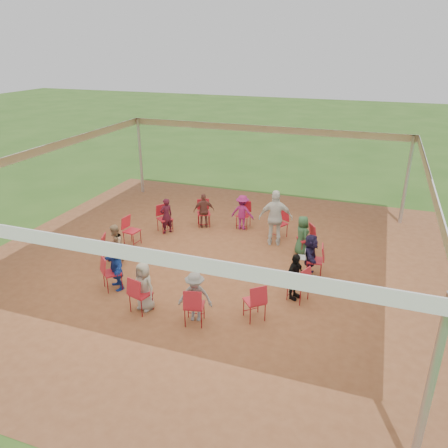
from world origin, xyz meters
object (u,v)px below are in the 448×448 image
(person_seated_2, at_px, (242,212))
(laptop, at_px, (304,256))
(chair_5, at_px, (165,219))
(chair_2, at_px, (279,224))
(standing_person, at_px, (276,218))
(person_seated_9, at_px, (294,277))
(chair_12, at_px, (298,284))
(person_seated_1, at_px, (302,235))
(chair_0, at_px, (315,261))
(chair_3, at_px, (243,215))
(person_seated_8, at_px, (195,297))
(person_seated_5, at_px, (115,245))
(person_seated_3, at_px, (204,211))
(chair_4, at_px, (204,213))
(chair_9, at_px, (141,294))
(person_seated_7, at_px, (144,286))
(chair_11, at_px, (255,301))
(cable_coil, at_px, (210,269))
(chair_1, at_px, (306,239))
(chair_6, at_px, (132,231))
(chair_10, at_px, (194,305))
(person_seated_0, at_px, (310,255))
(chair_8, at_px, (112,273))
(person_seated_4, at_px, (166,216))
(person_seated_6, at_px, (116,267))
(chair_7, at_px, (111,250))

(person_seated_2, xyz_separation_m, laptop, (2.45, -2.40, -0.03))
(chair_5, bearing_deg, laptop, 109.61)
(chair_2, bearing_deg, chair_5, 41.54)
(standing_person, bearing_deg, person_seated_9, 97.65)
(chair_12, height_order, person_seated_1, person_seated_1)
(chair_0, xyz_separation_m, chair_3, (-2.73, 2.49, 0.00))
(chair_5, height_order, person_seated_8, person_seated_8)
(standing_person, bearing_deg, chair_0, 118.30)
(person_seated_5, relative_size, laptop, 3.48)
(standing_person, bearing_deg, person_seated_3, -25.94)
(chair_4, distance_m, standing_person, 2.70)
(chair_9, bearing_deg, person_seated_7, 90.00)
(chair_11, bearing_deg, cable_coil, 93.94)
(chair_11, relative_size, laptop, 2.67)
(chair_1, bearing_deg, person_seated_3, 42.96)
(chair_6, height_order, cable_coil, chair_6)
(chair_1, distance_m, person_seated_9, 2.54)
(chair_10, bearing_deg, laptop, 45.00)
(person_seated_7, bearing_deg, chair_2, 82.92)
(chair_6, xyz_separation_m, person_seated_0, (5.41, -0.10, 0.14))
(chair_8, bearing_deg, chair_4, 124.62)
(chair_4, bearing_deg, standing_person, 139.51)
(chair_2, distance_m, person_seated_2, 1.32)
(person_seated_4, bearing_deg, person_seated_0, 110.77)
(chair_10, bearing_deg, person_seated_3, 96.77)
(chair_12, height_order, person_seated_6, person_seated_6)
(chair_1, relative_size, chair_9, 1.00)
(chair_9, relative_size, person_seated_9, 0.77)
(chair_10, xyz_separation_m, person_seated_5, (-3.13, 1.81, 0.14))
(chair_0, distance_m, person_seated_0, 0.19)
(person_seated_7, bearing_deg, chair_3, 97.08)
(chair_5, relative_size, person_seated_3, 0.77)
(chair_0, height_order, chair_12, same)
(chair_8, xyz_separation_m, person_seated_3, (0.68, 4.43, 0.14))
(person_seated_2, bearing_deg, chair_2, 171.26)
(person_seated_4, xyz_separation_m, person_seated_8, (2.77, -4.14, 0.00))
(person_seated_3, bearing_deg, person_seated_4, 13.85)
(standing_person, height_order, laptop, standing_person)
(person_seated_1, distance_m, person_seated_2, 2.48)
(person_seated_9, bearing_deg, person_seated_0, 13.85)
(chair_6, distance_m, cable_coil, 2.91)
(chair_3, height_order, person_seated_3, person_seated_3)
(person_seated_8, distance_m, laptop, 3.43)
(chair_10, distance_m, person_seated_9, 2.54)
(person_seated_6, bearing_deg, standing_person, 93.10)
(person_seated_3, bearing_deg, standing_person, 141.53)
(chair_7, bearing_deg, chair_12, 69.23)
(chair_5, relative_size, person_seated_9, 0.77)
(chair_11, relative_size, person_seated_1, 0.77)
(chair_6, height_order, standing_person, standing_person)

